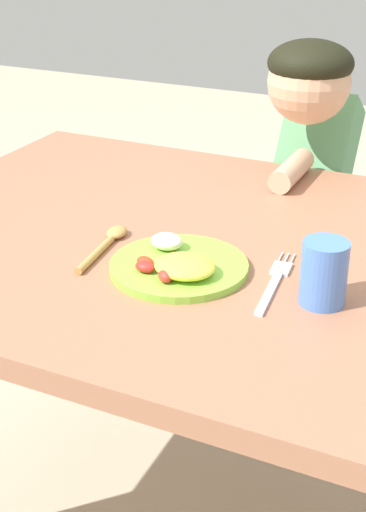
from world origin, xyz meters
name	(u,v)px	position (x,y,z in m)	size (l,w,h in m)	color
dining_table	(229,279)	(0.00, 0.00, 0.68)	(1.41, 0.96, 0.75)	#A1684C
plate	(178,265)	(-0.04, -0.14, 0.76)	(0.24, 0.24, 0.04)	#88CB40
fork	(275,281)	(0.12, -0.11, 0.75)	(0.04, 0.23, 0.01)	silver
spoon	(108,242)	(-0.20, -0.10, 0.76)	(0.05, 0.20, 0.02)	#BB8B48
drinking_cup	(324,273)	(0.21, -0.14, 0.80)	(0.07, 0.07, 0.11)	#4D7DD8
person	(310,204)	(0.00, 0.56, 0.62)	(0.19, 0.44, 1.05)	#3E3A64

